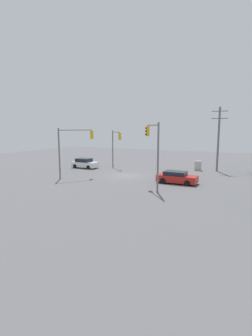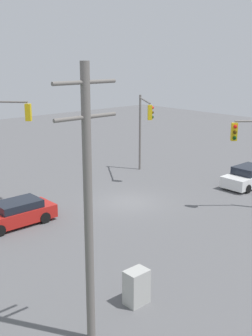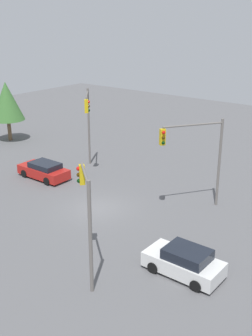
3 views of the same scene
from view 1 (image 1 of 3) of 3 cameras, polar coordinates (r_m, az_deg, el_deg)
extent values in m
plane|color=#5B5B5E|center=(34.27, -0.12, -1.69)|extent=(80.00, 80.00, 0.00)
cube|color=red|center=(30.13, 11.06, -2.26)|extent=(4.44, 1.85, 0.75)
cube|color=black|center=(30.08, 10.69, -1.11)|extent=(2.44, 1.63, 0.44)
cylinder|color=black|center=(30.68, 13.97, -2.60)|extent=(0.64, 0.22, 0.64)
cylinder|color=black|center=(29.00, 13.19, -3.23)|extent=(0.64, 0.22, 0.64)
cylinder|color=black|center=(31.39, 9.07, -2.19)|extent=(0.64, 0.22, 0.64)
cylinder|color=black|center=(29.74, 8.03, -2.78)|extent=(0.64, 0.22, 0.64)
cube|color=silver|center=(41.27, -8.91, 0.79)|extent=(4.06, 1.88, 0.78)
cube|color=black|center=(41.30, -9.16, 1.72)|extent=(2.23, 1.66, 0.54)
cylinder|color=black|center=(41.33, -6.76, 0.49)|extent=(0.61, 0.22, 0.61)
cylinder|color=black|center=(39.87, -8.18, 0.15)|extent=(0.61, 0.22, 0.61)
cylinder|color=black|center=(42.76, -9.57, 0.70)|extent=(0.61, 0.22, 0.61)
cylinder|color=black|center=(41.35, -11.04, 0.39)|extent=(0.61, 0.22, 0.61)
cylinder|color=slate|center=(42.89, -2.91, 4.32)|extent=(0.18, 0.18, 5.78)
cylinder|color=slate|center=(41.33, -2.20, 7.81)|extent=(2.40, 2.07, 0.12)
cube|color=gold|center=(39.93, -1.42, 6.88)|extent=(0.44, 0.43, 1.05)
sphere|color=red|center=(39.98, -1.18, 7.37)|extent=(0.22, 0.22, 0.22)
sphere|color=#392605|center=(39.99, -1.18, 6.89)|extent=(0.22, 0.22, 0.22)
sphere|color=black|center=(40.00, -1.18, 6.41)|extent=(0.22, 0.22, 0.22)
cylinder|color=slate|center=(25.20, 6.97, 2.18)|extent=(0.18, 0.18, 6.74)
cylinder|color=slate|center=(26.51, 5.87, 9.29)|extent=(2.15, 2.47, 0.12)
cube|color=gold|center=(28.00, 4.74, 8.00)|extent=(0.43, 0.44, 1.05)
sphere|color=red|center=(27.94, 4.41, 8.69)|extent=(0.22, 0.22, 0.22)
sphere|color=#392605|center=(27.94, 4.40, 8.00)|extent=(0.22, 0.22, 0.22)
sphere|color=black|center=(27.95, 4.39, 7.31)|extent=(0.22, 0.22, 0.22)
cylinder|color=slate|center=(32.68, -14.32, 3.00)|extent=(0.18, 0.18, 6.20)
cylinder|color=slate|center=(33.12, -10.93, 8.13)|extent=(2.49, 3.56, 0.12)
cube|color=gold|center=(33.85, -7.47, 7.17)|extent=(0.42, 0.44, 1.05)
sphere|color=red|center=(34.00, -7.59, 7.74)|extent=(0.22, 0.22, 0.22)
sphere|color=#392605|center=(34.01, -7.58, 7.18)|extent=(0.22, 0.22, 0.22)
sphere|color=black|center=(34.02, -7.57, 6.61)|extent=(0.22, 0.22, 0.22)
cylinder|color=slate|center=(39.62, 19.46, 5.87)|extent=(0.28, 0.28, 9.11)
cylinder|color=slate|center=(39.65, 19.76, 11.58)|extent=(2.20, 0.12, 0.12)
cylinder|color=slate|center=(39.61, 19.69, 10.14)|extent=(2.20, 0.12, 0.12)
cube|color=#B2B2AD|center=(39.87, 15.41, 0.49)|extent=(0.90, 0.66, 1.39)
camera|label=2|loc=(49.29, 29.87, 11.17)|focal=45.00mm
camera|label=3|loc=(59.96, -7.11, 14.89)|focal=45.00mm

